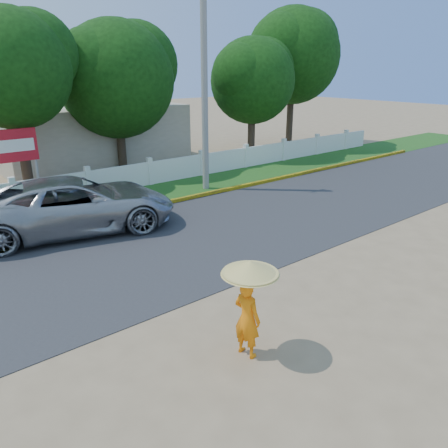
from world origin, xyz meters
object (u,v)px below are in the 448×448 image
Objects in this scene: monk_with_parasol at (249,295)px; billboard at (5,151)px; utility_pole at (205,88)px; vehicle at (75,205)px.

billboard is (-0.75, 13.56, 0.86)m from monk_with_parasol.
vehicle is (-6.61, -1.54, -3.52)m from utility_pole.
monk_with_parasol is 13.60m from billboard.
monk_with_parasol is at bearing -166.53° from vehicle.
utility_pole is 3.00× the size of billboard.
utility_pole is 4.49× the size of monk_with_parasol.
monk_with_parasol is at bearing -86.83° from billboard.
billboard reaches higher than monk_with_parasol.
vehicle is 8.71m from monk_with_parasol.
utility_pole reaches higher than monk_with_parasol.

